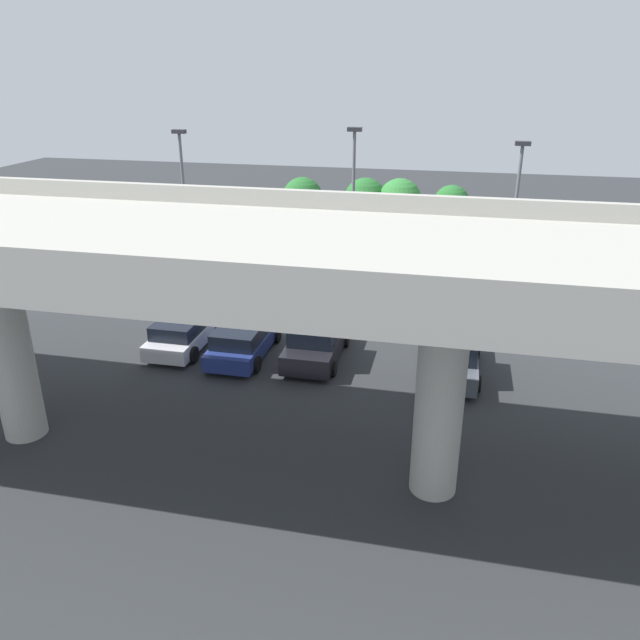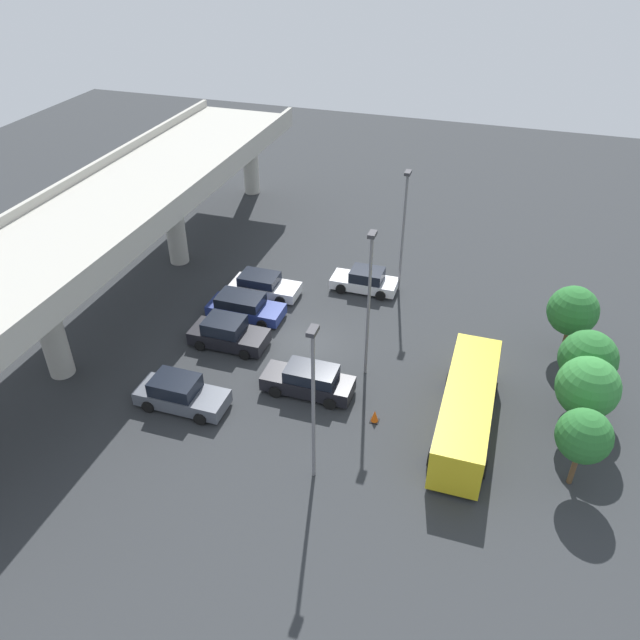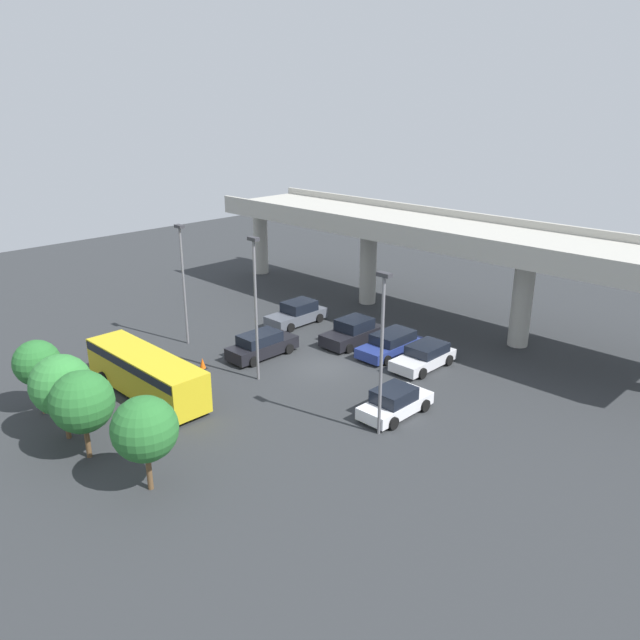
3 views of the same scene
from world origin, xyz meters
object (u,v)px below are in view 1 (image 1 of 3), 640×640
object	(u,v)px
parked_car_5	(186,282)
lamp_post_near_aisle	(353,201)
traffic_cone	(422,283)
parked_car_0	(453,355)
lamp_post_by_overpass	(514,214)
parked_car_4	(183,333)
tree_front_far_right	(302,198)
parked_car_3	(244,339)
lamp_post_mid_lot	(184,196)
tree_front_centre	(400,201)
tree_front_left	(451,204)
parked_car_2	(316,341)
parked_car_1	(394,298)
tree_front_right	(365,199)
shuttle_bus	(413,242)

from	to	relation	value
parked_car_5	lamp_post_near_aisle	bearing A→B (deg)	104.63
traffic_cone	parked_car_0	bearing A→B (deg)	100.92
parked_car_5	traffic_cone	bearing A→B (deg)	106.67
lamp_post_by_overpass	parked_car_4	bearing A→B (deg)	30.26
tree_front_far_right	parked_car_3	bearing A→B (deg)	96.49
parked_car_0	parked_car_3	bearing A→B (deg)	91.47
lamp_post_near_aisle	lamp_post_mid_lot	size ratio (longest dim) A/B	1.03
lamp_post_by_overpass	tree_front_centre	size ratio (longest dim) A/B	1.87
tree_front_left	traffic_cone	bearing A→B (deg)	82.91
parked_car_2	tree_front_left	xyz separation A→B (m)	(-4.85, -18.99, 2.08)
parked_car_1	parked_car_0	bearing A→B (deg)	26.71
traffic_cone	lamp_post_mid_lot	bearing A→B (deg)	6.61
parked_car_3	parked_car_4	xyz separation A→B (m)	(2.79, -0.17, -0.02)
tree_front_right	parked_car_5	bearing A→B (deg)	60.52
lamp_post_near_aisle	tree_front_far_right	bearing A→B (deg)	-63.07
parked_car_3	lamp_post_mid_lot	distance (m)	11.25
parked_car_5	tree_front_right	distance (m)	15.37
parked_car_5	lamp_post_by_overpass	bearing A→B (deg)	96.40
parked_car_1	lamp_post_mid_lot	world-z (taller)	lamp_post_mid_lot
parked_car_3	parked_car_1	bearing A→B (deg)	-42.51
tree_front_left	tree_front_right	world-z (taller)	tree_front_right
parked_car_1	lamp_post_near_aisle	xyz separation A→B (m)	(2.53, -2.44, 4.20)
parked_car_0	tree_front_left	xyz separation A→B (m)	(0.73, -19.07, 2.10)
lamp_post_mid_lot	lamp_post_by_overpass	bearing A→B (deg)	178.96
lamp_post_near_aisle	traffic_cone	distance (m)	6.07
parked_car_0	tree_front_right	world-z (taller)	tree_front_right
parked_car_2	lamp_post_near_aisle	size ratio (longest dim) A/B	0.53
parked_car_1	parked_car_2	xyz separation A→B (m)	(2.60, 5.86, 0.01)
traffic_cone	tree_front_right	bearing A→B (deg)	-64.26
tree_front_right	tree_front_far_right	bearing A→B (deg)	8.84
lamp_post_mid_lot	tree_front_centre	xyz separation A→B (m)	(-10.55, -11.02, -1.97)
lamp_post_near_aisle	traffic_cone	xyz separation A→B (m)	(-3.63, -1.41, -4.65)
parked_car_2	tree_front_right	world-z (taller)	tree_front_right
tree_front_right	traffic_cone	distance (m)	10.97
lamp_post_mid_lot	tree_front_right	bearing A→B (deg)	-126.41
parked_car_2	parked_car_5	distance (m)	10.39
parked_car_2	tree_front_left	distance (m)	19.71
parked_car_3	lamp_post_near_aisle	size ratio (longest dim) A/B	0.55
parked_car_3	parked_car_0	bearing A→B (deg)	-88.53
shuttle_bus	tree_front_left	distance (m)	5.53
parked_car_0	tree_front_far_right	world-z (taller)	tree_front_far_right
parked_car_3	tree_front_left	bearing A→B (deg)	-22.27
parked_car_1	parked_car_5	bearing A→B (deg)	-91.12
shuttle_bus	tree_front_far_right	bearing A→B (deg)	-29.93
parked_car_4	traffic_cone	world-z (taller)	parked_car_4
parked_car_4	parked_car_5	bearing A→B (deg)	22.73
parked_car_3	lamp_post_mid_lot	size ratio (longest dim) A/B	0.57
parked_car_0	tree_front_left	size ratio (longest dim) A/B	1.16
lamp_post_mid_lot	tree_front_left	xyz separation A→B (m)	(-13.98, -10.77, -1.96)
parked_car_0	tree_front_far_right	bearing A→B (deg)	29.92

